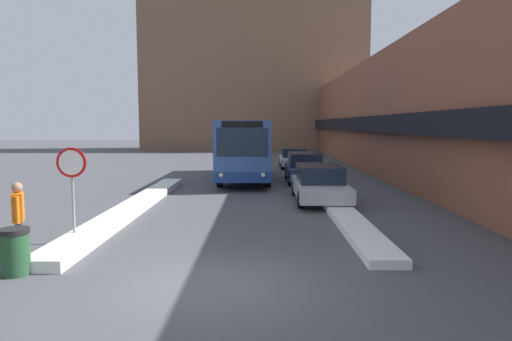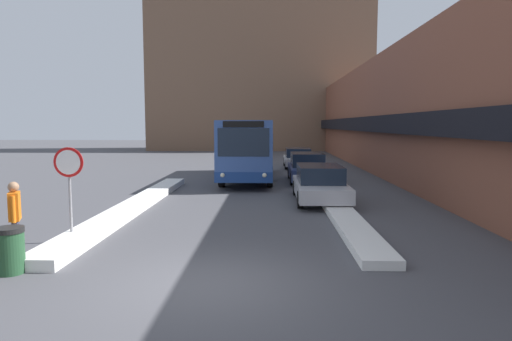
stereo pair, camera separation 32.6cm
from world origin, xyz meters
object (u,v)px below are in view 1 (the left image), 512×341
Objects in this scene: parked_car_back at (294,158)px; pedestrian at (18,213)px; trash_bin at (15,251)px; parked_car_front at (319,183)px; stop_sign at (72,174)px; city_bus at (246,148)px; parked_car_middle at (304,167)px.

pedestrian is at bearing -109.30° from parked_car_back.
parked_car_back is 4.82× the size of trash_bin.
parked_car_front is 2.81× the size of pedestrian.
parked_car_back is 23.44m from pedestrian.
parked_car_back is at bearing 71.20° from stop_sign.
parked_car_front is at bearing 42.64° from stop_sign.
city_bus is 2.11× the size of parked_car_front.
parked_car_front is at bearing 51.13° from trash_bin.
stop_sign is at bearing -106.00° from city_bus.
city_bus reaches higher than parked_car_front.
trash_bin is (-7.24, -23.25, -0.21)m from parked_car_back.
pedestrian is 1.35m from trash_bin.
stop_sign is at bearing -108.80° from parked_car_back.
parked_car_back is 1.87× the size of stop_sign.
stop_sign is at bearing -119.04° from parked_car_middle.
parked_car_middle reaches higher than parked_car_back.
city_bus is 4.21× the size of stop_sign.
stop_sign reaches higher than trash_bin.
parked_car_front reaches higher than parked_car_back.
parked_car_middle is 1.04× the size of parked_car_back.
city_bus is at bearing 75.77° from trash_bin.
stop_sign is (-3.94, -13.73, 0.04)m from city_bus.
pedestrian reaches higher than parked_car_back.
parked_car_middle is 5.01× the size of trash_bin.
stop_sign is 1.41× the size of pedestrian.
city_bus is 10.84× the size of trash_bin.
city_bus reaches higher than trash_bin.
trash_bin is at bearing -115.46° from parked_car_middle.
pedestrian is (-7.75, -22.12, 0.36)m from parked_car_back.
city_bus is 5.93× the size of pedestrian.
parked_car_middle is 16.85m from trash_bin.
parked_car_front is at bearing 112.70° from pedestrian.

